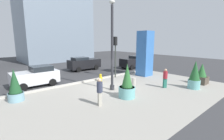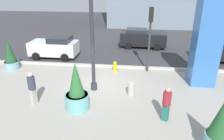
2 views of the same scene
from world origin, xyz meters
name	(u,v)px [view 2 (image 2 of 2)]	position (x,y,z in m)	size (l,w,h in m)	color
ground_plane	(109,63)	(0.00, 4.00, 0.00)	(60.00, 60.00, 0.00)	#38383A
plaza_pavement	(94,104)	(0.00, -2.00, 0.00)	(18.00, 10.00, 0.02)	#9E998E
curb_strip	(107,66)	(0.00, 3.12, 0.08)	(18.00, 0.24, 0.16)	#B7B2A8
lamp_post	(92,31)	(-0.28, -0.42, 3.39)	(0.44, 0.44, 6.95)	#2D2D33
art_pillar_blue	(206,44)	(6.03, 1.23, 2.49)	(1.38, 1.38, 4.97)	#3870BC
potted_plant_near_left	(77,91)	(-0.69, -2.46, 0.96)	(1.17, 1.17, 2.43)	#6BB2B2
potted_plant_near_right	(221,127)	(5.08, -4.67, 1.09)	(0.97, 0.97, 2.35)	#6BB2B2
potted_plant_by_pillar	(10,56)	(-6.74, 1.97, 0.98)	(0.99, 0.99, 2.20)	#7AA8B7
fire_hydrant	(115,67)	(0.65, 2.37, 0.37)	(0.36, 0.26, 0.75)	gold
concrete_bollard	(131,89)	(1.86, -0.86, 0.38)	(0.36, 0.36, 0.75)	#B2ADA3
traffic_light_corner	(150,29)	(2.89, 2.69, 2.95)	(0.28, 0.42, 4.34)	#333833
car_far_lane	(55,47)	(-4.58, 4.88, 0.87)	(3.82, 2.07, 1.75)	silver
car_curb_east	(143,38)	(2.62, 8.61, 0.90)	(4.30, 2.08, 1.76)	black
pedestrian_on_sidewalk	(32,87)	(-2.99, -2.34, 0.98)	(0.46, 0.46, 1.75)	#B2AD9E
pedestrian_by_curb	(167,103)	(3.45, -2.96, 0.91)	(0.48, 0.48, 1.65)	#236656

